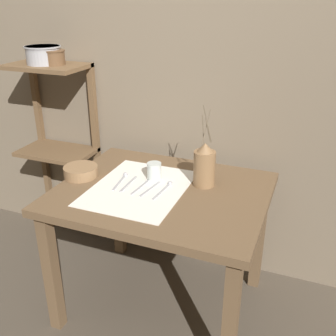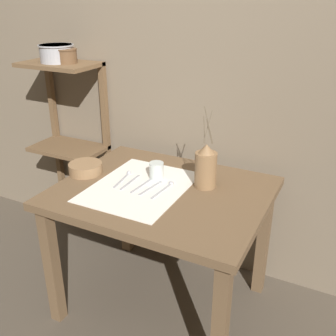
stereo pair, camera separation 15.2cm
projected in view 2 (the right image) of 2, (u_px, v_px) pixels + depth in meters
The scene contains 15 objects.
ground_plane at pixel (163, 302), 2.20m from camera, with size 12.00×12.00×0.00m, color brown.
stone_wall_back at pixel (206, 70), 2.12m from camera, with size 7.00×0.06×2.40m.
wooden_table at pixel (162, 207), 1.95m from camera, with size 1.01×0.81×0.71m.
wooden_shelf_unit at pixel (70, 123), 2.50m from camera, with size 0.46×0.29×1.21m.
linen_cloth at pixel (140, 187), 1.93m from camera, with size 0.44×0.56×0.00m.
pitcher_with_flowers at pixel (206, 167), 1.89m from camera, with size 0.11×0.11×0.41m.
wooden_bowl at pixel (86, 168), 2.07m from camera, with size 0.18×0.18×0.05m.
glass_tumbler_near at pixel (157, 171), 1.99m from camera, with size 0.07×0.07×0.09m.
spoon_inner at pixel (126, 176), 2.03m from camera, with size 0.04×0.19×0.02m.
knife_center at pixel (130, 182), 1.96m from camera, with size 0.01×0.18×0.00m.
fork_inner at pixel (142, 186), 1.93m from camera, with size 0.03×0.18×0.00m.
fork_outer at pixel (150, 188), 1.91m from camera, with size 0.04×0.18×0.00m.
spoon_outer at pixel (168, 186), 1.92m from camera, with size 0.03×0.19×0.02m.
metal_pot_large at pixel (57, 53), 2.29m from camera, with size 0.20×0.20×0.10m.
metal_pot_small at pixel (66, 55), 2.27m from camera, with size 0.13×0.13×0.08m.
Camera 2 is at (0.79, -1.50, 1.59)m, focal length 42.00 mm.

